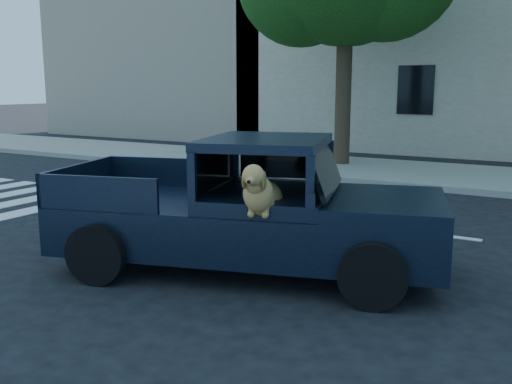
{
  "coord_description": "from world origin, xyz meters",
  "views": [
    {
      "loc": [
        2.05,
        -5.68,
        2.36
      ],
      "look_at": [
        -1.25,
        0.0,
        1.13
      ],
      "focal_mm": 40.0,
      "sensor_mm": 36.0,
      "label": 1
    }
  ],
  "objects": [
    {
      "name": "building_left",
      "position": [
        -15.0,
        16.5,
        4.0
      ],
      "size": [
        12.0,
        6.0,
        8.0
      ],
      "primitive_type": "cube",
      "color": "tan",
      "rests_on": "ground"
    },
    {
      "name": "ground",
      "position": [
        0.0,
        0.0,
        0.0
      ],
      "size": [
        120.0,
        120.0,
        0.0
      ],
      "primitive_type": "plane",
      "color": "black",
      "rests_on": "ground"
    },
    {
      "name": "far_sidewalk",
      "position": [
        0.0,
        9.2,
        0.07
      ],
      "size": [
        60.0,
        4.0,
        0.15
      ],
      "primitive_type": "cube",
      "color": "gray",
      "rests_on": "ground"
    },
    {
      "name": "pickup_truck",
      "position": [
        -1.67,
        0.36,
        0.58
      ],
      "size": [
        5.14,
        3.16,
        1.72
      ],
      "rotation": [
        0.0,
        0.0,
        0.28
      ],
      "color": "black",
      "rests_on": "ground"
    }
  ]
}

